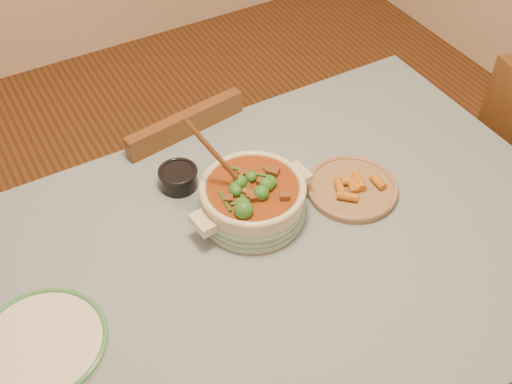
# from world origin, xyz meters

# --- Properties ---
(dining_table) EXTENTS (1.68, 1.08, 0.76)m
(dining_table) POSITION_xyz_m (0.00, 0.00, 0.66)
(dining_table) COLOR brown
(dining_table) RESTS_ON floor
(stew_casserole) EXTENTS (0.34, 0.29, 0.32)m
(stew_casserole) POSITION_xyz_m (0.05, 0.13, 0.82)
(stew_casserole) COLOR beige
(stew_casserole) RESTS_ON dining_table
(white_plate) EXTENTS (0.35, 0.35, 0.03)m
(white_plate) POSITION_xyz_m (-0.53, 0.02, 0.77)
(white_plate) COLOR silver
(white_plate) RESTS_ON dining_table
(condiment_bowl) EXTENTS (0.12, 0.12, 0.06)m
(condiment_bowl) POSITION_xyz_m (-0.06, 0.33, 0.79)
(condiment_bowl) COLOR black
(condiment_bowl) RESTS_ON dining_table
(fried_plate) EXTENTS (0.28, 0.28, 0.04)m
(fried_plate) POSITION_xyz_m (0.33, 0.08, 0.77)
(fried_plate) COLOR #9A7655
(fried_plate) RESTS_ON dining_table
(chair_far) EXTENTS (0.44, 0.44, 0.83)m
(chair_far) POSITION_xyz_m (0.03, 0.61, 0.47)
(chair_far) COLOR brown
(chair_far) RESTS_ON floor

